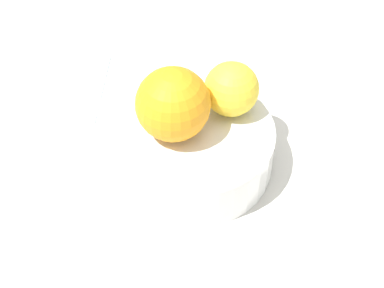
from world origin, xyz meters
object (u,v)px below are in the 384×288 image
at_px(folded_napkin, 50,86).
at_px(orange_in_bowl_1, 231,89).
at_px(fruit_bowl, 192,148).
at_px(orange_in_bowl_0, 173,104).

bearing_deg(folded_napkin, orange_in_bowl_1, -52.09).
relative_size(orange_in_bowl_1, folded_napkin, 0.43).
bearing_deg(folded_napkin, fruit_bowl, -63.90).
xyz_separation_m(fruit_bowl, orange_in_bowl_1, (0.05, 0.01, 0.06)).
bearing_deg(folded_napkin, orange_in_bowl_0, -67.34).
xyz_separation_m(fruit_bowl, folded_napkin, (-0.10, 0.21, -0.03)).
distance_m(fruit_bowl, orange_in_bowl_1, 0.08).
xyz_separation_m(fruit_bowl, orange_in_bowl_0, (-0.02, 0.01, 0.07)).
relative_size(fruit_bowl, orange_in_bowl_1, 2.99).
xyz_separation_m(orange_in_bowl_1, folded_napkin, (-0.16, 0.20, -0.09)).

